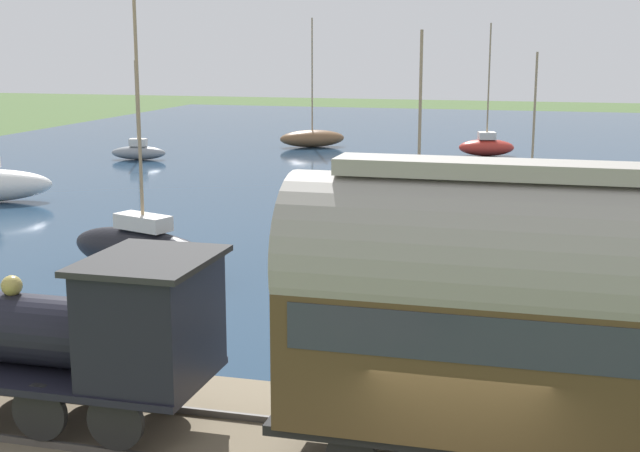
% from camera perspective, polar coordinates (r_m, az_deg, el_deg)
% --- Properties ---
extents(harbor_water, '(80.00, 80.00, 0.01)m').
position_cam_1_polar(harbor_water, '(56.28, 13.75, 4.20)').
color(harbor_water, navy).
rests_on(harbor_water, ground).
extents(steam_locomotive, '(2.44, 5.52, 3.36)m').
position_cam_1_polar(steam_locomotive, '(15.49, -14.47, -6.42)').
color(steam_locomotive, black).
rests_on(steam_locomotive, rail_embankment).
extents(passenger_coach, '(2.51, 8.80, 4.70)m').
position_cam_1_polar(passenger_coach, '(13.32, 16.06, -5.30)').
color(passenger_coach, black).
rests_on(passenger_coach, rail_embankment).
extents(sailboat_black, '(3.21, 6.06, 9.48)m').
position_cam_1_polar(sailboat_black, '(27.37, -11.19, -1.57)').
color(sailboat_black, black).
rests_on(sailboat_black, harbor_water).
extents(sailboat_red, '(2.43, 3.74, 8.16)m').
position_cam_1_polar(sailboat_red, '(56.99, 10.61, 5.06)').
color(sailboat_red, '#B72D23').
rests_on(sailboat_red, harbor_water).
extents(sailboat_brown, '(3.71, 4.78, 8.60)m').
position_cam_1_polar(sailboat_brown, '(60.83, -0.50, 5.66)').
color(sailboat_brown, brown).
rests_on(sailboat_brown, harbor_water).
extents(sailboat_navy, '(2.48, 5.35, 7.38)m').
position_cam_1_polar(sailboat_navy, '(29.16, 6.24, -1.05)').
color(sailboat_navy, '#192347').
rests_on(sailboat_navy, harbor_water).
extents(sailboat_yellow, '(2.88, 5.36, 6.61)m').
position_cam_1_polar(sailboat_yellow, '(39.07, 13.32, 1.90)').
color(sailboat_yellow, gold).
rests_on(sailboat_yellow, harbor_water).
extents(sailboat_gray, '(1.60, 3.48, 5.95)m').
position_cam_1_polar(sailboat_gray, '(55.32, -11.54, 4.72)').
color(sailboat_gray, gray).
rests_on(sailboat_gray, harbor_water).
extents(rowboat_near_shore, '(1.93, 2.39, 0.52)m').
position_cam_1_polar(rowboat_near_shore, '(20.74, 9.46, -7.41)').
color(rowboat_near_shore, beige).
rests_on(rowboat_near_shore, harbor_water).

